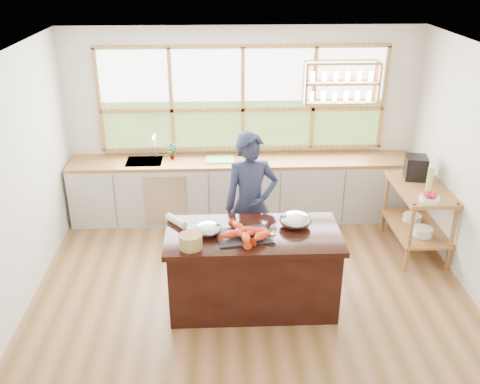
{
  "coord_description": "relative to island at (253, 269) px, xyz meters",
  "views": [
    {
      "loc": [
        -0.35,
        -5.12,
        3.63
      ],
      "look_at": [
        -0.13,
        0.15,
        1.22
      ],
      "focal_mm": 40.0,
      "sensor_mm": 36.0,
      "label": 1
    }
  ],
  "objects": [
    {
      "name": "ground_plane",
      "position": [
        0.0,
        0.2,
        -0.45
      ],
      "size": [
        5.0,
        5.0,
        0.0
      ],
      "primitive_type": "plane",
      "color": "#98633E"
    },
    {
      "name": "room_shell",
      "position": [
        0.02,
        0.71,
        1.3
      ],
      "size": [
        5.02,
        4.52,
        2.71
      ],
      "color": "silver",
      "rests_on": "ground_plane"
    },
    {
      "name": "back_counter",
      "position": [
        -0.02,
        2.14,
        0.0
      ],
      "size": [
        4.9,
        0.63,
        0.9
      ],
      "color": "#AEAAA3",
      "rests_on": "ground_plane"
    },
    {
      "name": "right_shelf_unit",
      "position": [
        2.19,
        1.09,
        0.15
      ],
      "size": [
        0.62,
        1.1,
        0.9
      ],
      "color": "#905B37",
      "rests_on": "ground_plane"
    },
    {
      "name": "island",
      "position": [
        0.0,
        0.0,
        0.0
      ],
      "size": [
        1.85,
        0.9,
        0.9
      ],
      "color": "black",
      "rests_on": "ground_plane"
    },
    {
      "name": "cook",
      "position": [
        0.02,
        0.72,
        0.43
      ],
      "size": [
        0.7,
        0.52,
        1.77
      ],
      "primitive_type": "imported",
      "rotation": [
        0.0,
        0.0,
        0.16
      ],
      "color": "#1E233C",
      "rests_on": "ground_plane"
    },
    {
      "name": "potted_plant",
      "position": [
        -1.01,
        2.2,
        0.57
      ],
      "size": [
        0.14,
        0.11,
        0.24
      ],
      "primitive_type": "imported",
      "rotation": [
        0.0,
        0.0,
        0.18
      ],
      "color": "slate",
      "rests_on": "back_counter"
    },
    {
      "name": "cutting_board",
      "position": [
        -0.33,
        2.14,
        0.45
      ],
      "size": [
        0.4,
        0.3,
        0.01
      ],
      "primitive_type": "cube",
      "rotation": [
        0.0,
        0.0,
        0.01
      ],
      "color": "#5DC34A",
      "rests_on": "back_counter"
    },
    {
      "name": "espresso_machine",
      "position": [
        2.19,
        1.38,
        0.6
      ],
      "size": [
        0.31,
        0.33,
        0.3
      ],
      "primitive_type": "cube",
      "rotation": [
        0.0,
        0.0,
        -0.19
      ],
      "color": "black",
      "rests_on": "right_shelf_unit"
    },
    {
      "name": "wine_bottle",
      "position": [
        2.24,
        1.01,
        0.6
      ],
      "size": [
        0.09,
        0.09,
        0.3
      ],
      "primitive_type": "cylinder",
      "rotation": [
        0.0,
        0.0,
        -0.28
      ],
      "color": "#B7BE65",
      "rests_on": "right_shelf_unit"
    },
    {
      "name": "fruit_bowl",
      "position": [
        2.14,
        0.7,
        0.49
      ],
      "size": [
        0.23,
        0.23,
        0.11
      ],
      "color": "silver",
      "rests_on": "right_shelf_unit"
    },
    {
      "name": "slate_board",
      "position": [
        -0.11,
        -0.08,
        0.45
      ],
      "size": [
        0.6,
        0.48,
        0.02
      ],
      "primitive_type": "cube",
      "rotation": [
        0.0,
        0.0,
        0.14
      ],
      "color": "black",
      "rests_on": "island"
    },
    {
      "name": "lobster_pile",
      "position": [
        -0.09,
        -0.11,
        0.5
      ],
      "size": [
        0.52,
        0.48,
        0.08
      ],
      "color": "#CC4314",
      "rests_on": "slate_board"
    },
    {
      "name": "mixing_bowl_left",
      "position": [
        -0.47,
        -0.0,
        0.51
      ],
      "size": [
        0.28,
        0.28,
        0.14
      ],
      "primitive_type": "ellipsoid",
      "color": "#AFB1B6",
      "rests_on": "island"
    },
    {
      "name": "mixing_bowl_right",
      "position": [
        0.46,
        0.14,
        0.52
      ],
      "size": [
        0.34,
        0.34,
        0.17
      ],
      "primitive_type": "ellipsoid",
      "color": "#AFB1B6",
      "rests_on": "island"
    },
    {
      "name": "wine_glass",
      "position": [
        0.18,
        -0.25,
        0.61
      ],
      "size": [
        0.08,
        0.08,
        0.22
      ],
      "color": "white",
      "rests_on": "island"
    },
    {
      "name": "wicker_basket",
      "position": [
        -0.64,
        -0.28,
        0.52
      ],
      "size": [
        0.23,
        0.23,
        0.15
      ],
      "primitive_type": "cylinder",
      "color": "olive",
      "rests_on": "island"
    },
    {
      "name": "parchment_roll",
      "position": [
        -0.83,
        0.24,
        0.49
      ],
      "size": [
        0.25,
        0.28,
        0.08
      ],
      "primitive_type": "cylinder",
      "rotation": [
        1.57,
        0.0,
        0.69
      ],
      "color": "silver",
      "rests_on": "island"
    }
  ]
}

